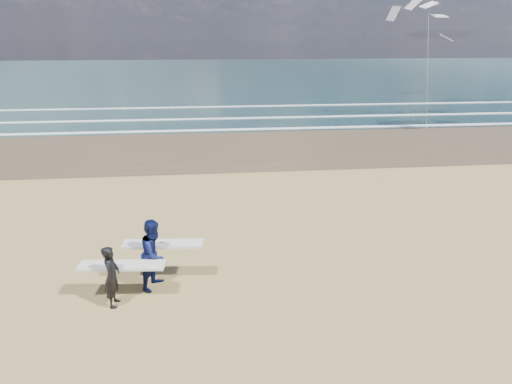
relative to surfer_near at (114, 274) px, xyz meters
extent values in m
cube|color=#4F3D2A|center=(20.78, 17.29, -0.83)|extent=(220.00, 12.00, 0.01)
cube|color=#183235|center=(20.78, 71.29, -0.83)|extent=(220.00, 100.00, 0.02)
cube|color=white|center=(20.78, 22.09, -0.78)|extent=(220.00, 0.50, 0.05)
cube|color=white|center=(20.78, 26.79, -0.78)|extent=(220.00, 0.50, 0.05)
cube|color=white|center=(20.78, 33.29, -0.78)|extent=(220.00, 0.50, 0.05)
imported|color=black|center=(-0.03, -0.06, -0.02)|extent=(0.42, 0.61, 1.63)
cube|color=silver|center=(0.17, 0.29, 0.09)|extent=(2.24, 0.72, 0.07)
imported|color=#0B1242|center=(0.95, 0.78, 0.14)|extent=(1.09, 1.18, 1.95)
cube|color=silver|center=(1.15, 1.13, 0.25)|extent=(2.24, 0.70, 0.07)
cube|color=slate|center=(18.74, 21.42, -0.78)|extent=(0.12, 0.12, 0.10)
camera|label=1|loc=(2.44, -10.49, 5.70)|focal=32.00mm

